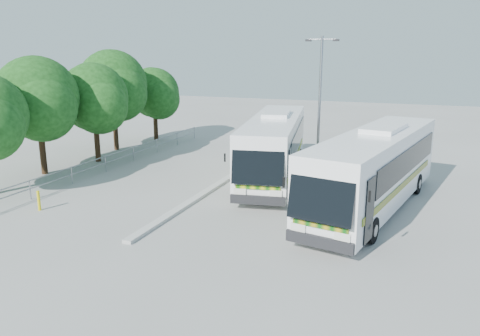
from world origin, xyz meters
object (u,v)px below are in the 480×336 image
at_px(tree_far_e, 155,93).
at_px(bollard, 39,201).
at_px(coach_main, 274,145).
at_px(tree_far_d, 114,85).
at_px(coach_adjacent, 375,168).
at_px(tree_far_c, 95,98).
at_px(lamppost, 320,98).
at_px(tree_far_b, 38,98).

distance_m(tree_far_e, bollard, 18.28).
xyz_separation_m(tree_far_e, bollard, (4.28, -17.44, -3.42)).
xyz_separation_m(coach_main, bollard, (-8.34, -9.60, -1.45)).
bearing_deg(coach_main, tree_far_d, 155.43).
bearing_deg(coach_adjacent, tree_far_d, 171.02).
distance_m(tree_far_c, tree_far_d, 3.93).
relative_size(tree_far_c, tree_far_d, 0.88).
xyz_separation_m(tree_far_e, coach_main, (12.63, -7.84, -1.96)).
bearing_deg(tree_far_d, lamppost, -2.98).
relative_size(tree_far_b, tree_far_e, 1.17).
bearing_deg(coach_adjacent, bollard, -146.57).
bearing_deg(lamppost, tree_far_d, 175.59).
bearing_deg(tree_far_e, tree_far_b, -91.83).
bearing_deg(tree_far_c, lamppost, 11.62).
height_order(coach_main, coach_adjacent, coach_adjacent).
height_order(tree_far_c, tree_far_e, tree_far_c).
relative_size(tree_far_b, coach_adjacent, 0.53).
bearing_deg(tree_far_e, coach_adjacent, -31.79).
bearing_deg(coach_main, bollard, -141.49).
xyz_separation_m(tree_far_c, coach_main, (12.12, 0.36, -2.33)).
distance_m(tree_far_b, tree_far_d, 7.61).
height_order(tree_far_b, coach_adjacent, tree_far_b).
bearing_deg(coach_main, tree_far_e, 137.67).
distance_m(coach_adjacent, bollard, 15.57).
distance_m(tree_far_b, lamppost, 16.49).
relative_size(tree_far_b, bollard, 7.39).
relative_size(tree_far_c, tree_far_e, 1.10).
bearing_deg(tree_far_c, tree_far_d, 107.83).
bearing_deg(tree_far_e, lamppost, -19.90).
relative_size(tree_far_e, coach_adjacent, 0.45).
bearing_deg(tree_far_e, bollard, -76.20).
bearing_deg(tree_far_b, tree_far_d, 92.23).
bearing_deg(tree_far_b, lamppost, 24.38).
relative_size(tree_far_e, lamppost, 0.74).
relative_size(coach_main, bollard, 13.70).
xyz_separation_m(tree_far_b, coach_adjacent, (19.00, 0.56, -2.61)).
bearing_deg(tree_far_e, tree_far_c, -86.46).
xyz_separation_m(tree_far_c, tree_far_e, (-0.51, 8.20, -0.37)).
bearing_deg(tree_far_d, bollard, -69.00).
distance_m(coach_adjacent, lamppost, 7.81).
height_order(coach_adjacent, bollard, coach_adjacent).
bearing_deg(tree_far_b, bollard, -48.81).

